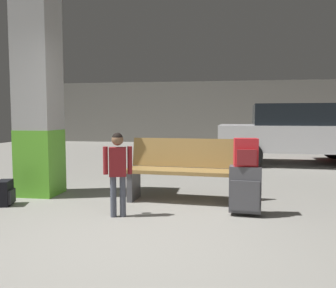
{
  "coord_description": "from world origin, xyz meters",
  "views": [
    {
      "loc": [
        0.89,
        -3.11,
        1.2
      ],
      "look_at": [
        0.21,
        1.3,
        0.85
      ],
      "focal_mm": 37.07,
      "sensor_mm": 36.0,
      "label": 1
    }
  ],
  "objects_px": {
    "parked_car_near": "(301,133)",
    "backpack_dark_floor": "(5,193)",
    "suitcase": "(245,189)",
    "backpack_bright": "(246,153)",
    "child": "(118,165)",
    "bench": "(184,170)",
    "structural_pillar": "(38,95)"
  },
  "relations": [
    {
      "from": "bench",
      "to": "backpack_bright",
      "type": "relative_size",
      "value": 4.81
    },
    {
      "from": "parked_car_near",
      "to": "backpack_dark_floor",
      "type": "bearing_deg",
      "value": -135.32
    },
    {
      "from": "bench",
      "to": "child",
      "type": "xyz_separation_m",
      "value": [
        -0.69,
        -0.9,
        0.18
      ]
    },
    {
      "from": "structural_pillar",
      "to": "bench",
      "type": "height_order",
      "value": "structural_pillar"
    },
    {
      "from": "bench",
      "to": "suitcase",
      "type": "distance_m",
      "value": 1.02
    },
    {
      "from": "child",
      "to": "structural_pillar",
      "type": "bearing_deg",
      "value": 147.43
    },
    {
      "from": "child",
      "to": "parked_car_near",
      "type": "xyz_separation_m",
      "value": [
        3.19,
        5.1,
        0.18
      ]
    },
    {
      "from": "suitcase",
      "to": "backpack_dark_floor",
      "type": "distance_m",
      "value": 3.19
    },
    {
      "from": "backpack_bright",
      "to": "bench",
      "type": "bearing_deg",
      "value": 143.65
    },
    {
      "from": "bench",
      "to": "backpack_bright",
      "type": "xyz_separation_m",
      "value": [
        0.82,
        -0.6,
        0.33
      ]
    },
    {
      "from": "structural_pillar",
      "to": "child",
      "type": "distance_m",
      "value": 2.03
    },
    {
      "from": "backpack_bright",
      "to": "parked_car_near",
      "type": "bearing_deg",
      "value": 70.81
    },
    {
      "from": "backpack_bright",
      "to": "backpack_dark_floor",
      "type": "relative_size",
      "value": 1.0
    },
    {
      "from": "bench",
      "to": "suitcase",
      "type": "relative_size",
      "value": 2.71
    },
    {
      "from": "child",
      "to": "backpack_dark_floor",
      "type": "distance_m",
      "value": 1.76
    },
    {
      "from": "suitcase",
      "to": "child",
      "type": "xyz_separation_m",
      "value": [
        -1.51,
        -0.29,
        0.3
      ]
    },
    {
      "from": "child",
      "to": "parked_car_near",
      "type": "height_order",
      "value": "parked_car_near"
    },
    {
      "from": "backpack_bright",
      "to": "child",
      "type": "height_order",
      "value": "child"
    },
    {
      "from": "backpack_bright",
      "to": "backpack_dark_floor",
      "type": "distance_m",
      "value": 3.25
    },
    {
      "from": "bench",
      "to": "backpack_dark_floor",
      "type": "height_order",
      "value": "bench"
    },
    {
      "from": "suitcase",
      "to": "backpack_bright",
      "type": "distance_m",
      "value": 0.45
    },
    {
      "from": "suitcase",
      "to": "child",
      "type": "height_order",
      "value": "child"
    },
    {
      "from": "suitcase",
      "to": "parked_car_near",
      "type": "bearing_deg",
      "value": 70.8
    },
    {
      "from": "structural_pillar",
      "to": "backpack_bright",
      "type": "distance_m",
      "value": 3.22
    },
    {
      "from": "bench",
      "to": "parked_car_near",
      "type": "relative_size",
      "value": 0.39
    },
    {
      "from": "structural_pillar",
      "to": "backpack_dark_floor",
      "type": "bearing_deg",
      "value": -101.36
    },
    {
      "from": "suitcase",
      "to": "parked_car_near",
      "type": "height_order",
      "value": "parked_car_near"
    },
    {
      "from": "child",
      "to": "parked_car_near",
      "type": "relative_size",
      "value": 0.24
    },
    {
      "from": "bench",
      "to": "parked_car_near",
      "type": "height_order",
      "value": "parked_car_near"
    },
    {
      "from": "structural_pillar",
      "to": "suitcase",
      "type": "distance_m",
      "value": 3.35
    },
    {
      "from": "suitcase",
      "to": "backpack_bright",
      "type": "bearing_deg",
      "value": -25.82
    },
    {
      "from": "parked_car_near",
      "to": "backpack_bright",
      "type": "bearing_deg",
      "value": -109.19
    }
  ]
}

